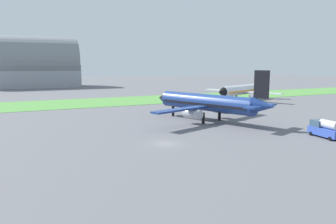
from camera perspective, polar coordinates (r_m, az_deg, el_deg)
name	(u,v)px	position (r m, az deg, el deg)	size (l,w,h in m)	color
ground_plane	(166,144)	(55.19, -0.37, -5.54)	(600.00, 600.00, 0.00)	slate
grass_taxiway_strip	(85,103)	(116.71, -14.29, 1.56)	(360.00, 28.00, 0.08)	#549342
airplane_parked_jet_far	(242,90)	(122.99, 12.74, 3.76)	(29.18, 29.39, 10.87)	silver
airplane_midfield_jet	(208,103)	(76.43, 7.00, 1.58)	(32.93, 32.65, 12.05)	navy
fuel_truck_near_gate	(325,129)	(66.04, 25.76, -2.67)	(3.26, 6.74, 3.29)	#334FB2
hangar_distant	(30,65)	(206.49, -22.91, 7.50)	(53.01, 27.61, 29.20)	#9399A3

